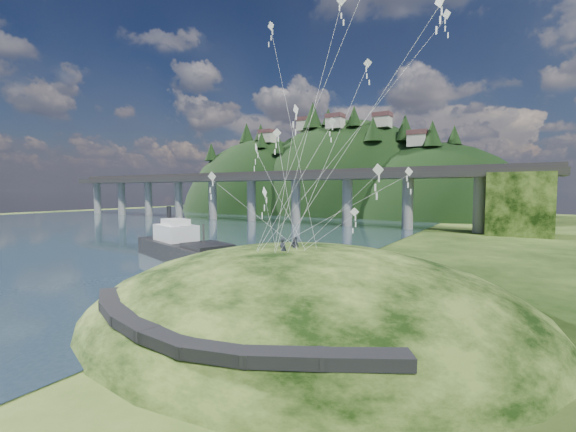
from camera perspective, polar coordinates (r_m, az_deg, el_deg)
The scene contains 10 objects.
ground at distance 33.73m, azimuth -11.42°, elevation -12.31°, with size 320.00×320.00×0.00m, color black.
water at distance 108.70m, azimuth -29.03°, elevation -1.59°, with size 240.00×240.00×0.00m, color #314B5A.
grass_hill at distance 31.30m, azimuth 2.60°, elevation -16.42°, with size 36.00×32.00×13.00m.
footpath at distance 21.48m, azimuth -14.47°, elevation -15.99°, with size 22.29×5.84×0.83m.
bridge at distance 105.65m, azimuth 3.79°, elevation 4.00°, with size 160.00×11.00×15.00m.
far_ridge at distance 160.92m, azimuth 6.85°, elevation -2.20°, with size 153.00×70.00×94.50m.
work_barge at distance 53.45m, azimuth -15.24°, elevation -4.45°, with size 20.87×11.94×7.07m.
wooden_dock at distance 42.79m, azimuth -10.66°, elevation -8.31°, with size 12.49×4.31×0.88m.
kite_flyers at distance 28.83m, azimuth 0.22°, elevation -3.14°, with size 0.86×2.33×1.92m.
kite_swarm at distance 32.61m, azimuth 6.56°, elevation 15.96°, with size 19.32×14.50×20.86m.
Camera 1 is at (21.97, -23.83, 9.31)m, focal length 24.00 mm.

